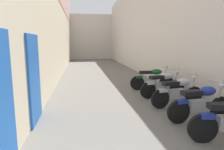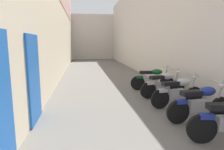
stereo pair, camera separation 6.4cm
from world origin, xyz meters
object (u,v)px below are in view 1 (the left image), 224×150
object	(u,v)px
motorcycle_fifth	(178,91)
motorcycle_seventh	(152,78)
motorcycle_fourth	(201,102)
motorcycle_sixth	(163,84)

from	to	relation	value
motorcycle_fifth	motorcycle_seventh	distance (m)	2.28
motorcycle_fourth	motorcycle_fifth	distance (m)	1.20
motorcycle_fourth	motorcycle_fifth	size ratio (longest dim) A/B	1.01
motorcycle_fifth	motorcycle_seventh	xyz separation A→B (m)	(0.00, 2.28, 0.00)
motorcycle_sixth	motorcycle_seventh	world-z (taller)	same
motorcycle_fourth	motorcycle_seventh	size ratio (longest dim) A/B	1.00
motorcycle_fourth	motorcycle_fifth	xyz separation A→B (m)	(-0.00, 1.20, 0.00)
motorcycle_sixth	motorcycle_seventh	xyz separation A→B (m)	(0.00, 1.15, 0.00)
motorcycle_sixth	motorcycle_seventh	bearing A→B (deg)	90.00
motorcycle_sixth	motorcycle_seventh	size ratio (longest dim) A/B	0.99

